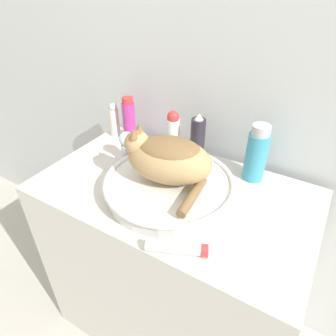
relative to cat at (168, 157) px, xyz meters
name	(u,v)px	position (x,y,z in m)	size (l,w,h in m)	color
wall_back	(222,51)	(0.00, 0.35, 0.24)	(8.00, 0.05, 2.40)	silver
vanity_counter	(172,266)	(0.00, 0.03, -0.55)	(0.93, 0.54, 0.82)	beige
sink_basin	(170,186)	(0.01, 0.00, -0.11)	(0.43, 0.43, 0.06)	silver
cat	(168,157)	(0.00, 0.00, 0.00)	(0.30, 0.25, 0.17)	tan
faucet	(128,145)	(-0.23, 0.09, -0.07)	(0.12, 0.07, 0.13)	silver
deodorant_stick	(114,120)	(-0.41, 0.23, -0.07)	(0.04, 0.04, 0.15)	silver
lotion_bottle_white	(173,133)	(-0.12, 0.23, -0.05)	(0.05, 0.05, 0.18)	silver
hairspray_can_black	(198,140)	(-0.01, 0.23, -0.05)	(0.05, 0.05, 0.19)	#28232D
shampoo_bottle_tall	(129,120)	(-0.33, 0.23, -0.05)	(0.05, 0.05, 0.19)	#B2338C
mouthwash_bottle	(257,154)	(0.21, 0.23, -0.04)	(0.07, 0.07, 0.21)	teal
cream_tube	(177,248)	(0.15, -0.20, -0.13)	(0.16, 0.10, 0.04)	silver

